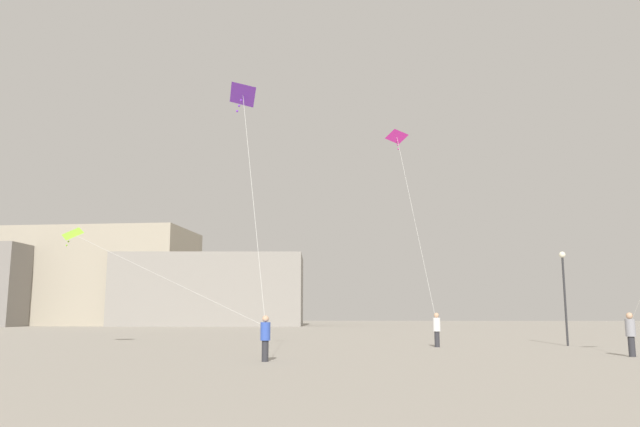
% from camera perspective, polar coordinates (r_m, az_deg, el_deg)
% --- Properties ---
extents(person_in_blue, '(0.37, 0.37, 1.71)m').
position_cam_1_polar(person_in_blue, '(23.73, -5.07, -11.21)').
color(person_in_blue, '#2D2D33').
rests_on(person_in_blue, ground_plane).
extents(person_in_grey, '(0.40, 0.40, 1.82)m').
position_cam_1_polar(person_in_grey, '(29.29, 26.73, -9.77)').
color(person_in_grey, '#2D2D33').
rests_on(person_in_grey, ground_plane).
extents(person_in_white, '(0.40, 0.40, 1.82)m').
position_cam_1_polar(person_in_white, '(34.31, 10.72, -10.35)').
color(person_in_white, '#2D2D33').
rests_on(person_in_white, ground_plane).
extents(kite_violet_delta, '(2.21, 2.89, 10.25)m').
position_cam_1_polar(kite_violet_delta, '(27.50, -7.08, 10.58)').
color(kite_violet_delta, purple).
extents(kite_lime_delta, '(13.26, 11.16, 5.29)m').
position_cam_1_polar(kite_lime_delta, '(37.34, -21.60, -1.92)').
color(kite_lime_delta, '#8CD12D').
extents(kite_magenta_delta, '(2.36, 2.58, 11.29)m').
position_cam_1_polar(kite_magenta_delta, '(37.57, 7.21, 6.59)').
color(kite_magenta_delta, '#D12899').
extents(building_centre_hall, '(28.71, 16.83, 14.42)m').
position_cam_1_polar(building_centre_hall, '(100.97, -19.76, -5.58)').
color(building_centre_hall, '#A39984').
rests_on(building_centre_hall, ground_plane).
extents(building_right_hall, '(27.52, 15.63, 10.27)m').
position_cam_1_polar(building_right_hall, '(93.87, -9.94, -7.02)').
color(building_right_hall, gray).
rests_on(building_right_hall, ground_plane).
extents(lamppost_east, '(0.36, 0.36, 5.26)m').
position_cam_1_polar(lamppost_east, '(37.64, 21.58, -5.94)').
color(lamppost_east, '#2D2D30').
rests_on(lamppost_east, ground_plane).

